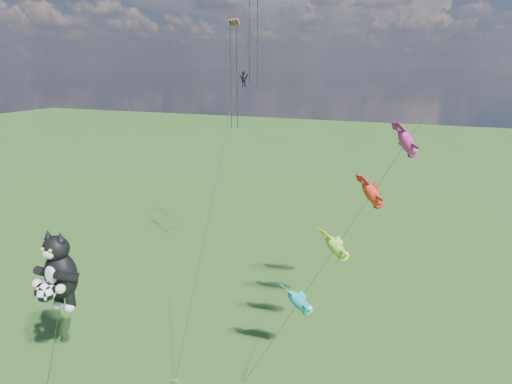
% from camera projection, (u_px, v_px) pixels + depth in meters
% --- Properties ---
extents(ground, '(300.00, 300.00, 0.00)m').
position_uv_depth(ground, '(7.00, 364.00, 30.85)').
color(ground, '#194110').
extents(cat_kite_rig, '(2.57, 4.18, 10.62)m').
position_uv_depth(cat_kite_rig, '(58.00, 272.00, 27.72)').
color(cat_kite_rig, brown).
rests_on(cat_kite_rig, ground).
extents(fish_windsock_rig, '(10.41, 12.26, 18.35)m').
position_uv_depth(fish_windsock_rig, '(354.00, 221.00, 29.68)').
color(fish_windsock_rig, brown).
rests_on(fish_windsock_rig, ground).
extents(parafoil_rig, '(2.11, 17.48, 28.24)m').
position_uv_depth(parafoil_rig, '(242.00, 63.00, 36.51)').
color(parafoil_rig, brown).
rests_on(parafoil_rig, ground).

